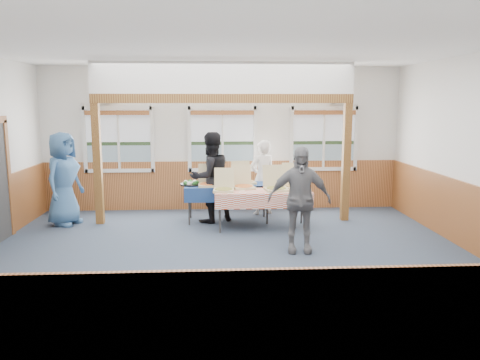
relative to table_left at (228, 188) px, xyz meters
name	(u,v)px	position (x,y,z in m)	size (l,w,h in m)	color
floor	(228,258)	(-0.08, -2.35, -0.70)	(8.00, 8.00, 0.00)	#2B3347
ceiling	(227,48)	(-0.08, -2.35, 2.50)	(8.00, 8.00, 0.00)	white
wall_back	(222,139)	(-0.08, 1.15, 0.90)	(8.00, 8.00, 0.00)	silver
wall_front	(241,209)	(-0.08, -5.85, 0.90)	(8.00, 8.00, 0.00)	silver
wainscot_back	(223,185)	(-0.08, 1.12, -0.15)	(7.98, 0.05, 1.10)	brown
wainscot_front	(241,334)	(-0.08, -5.83, -0.15)	(7.98, 0.05, 1.10)	brown
wainscot_right	(476,221)	(3.89, -2.35, -0.15)	(0.05, 6.98, 1.10)	brown
window_left	(118,136)	(-2.38, 1.10, 0.98)	(1.56, 0.10, 1.46)	silver
window_mid	(222,136)	(-0.08, 1.10, 0.98)	(1.56, 0.10, 1.46)	silver
window_right	(324,135)	(2.22, 1.10, 0.98)	(1.56, 0.10, 1.46)	silver
post_left	(98,164)	(-2.58, -0.05, 0.50)	(0.15, 0.15, 2.40)	#532D12
post_right	(346,163)	(2.42, -0.05, 0.50)	(0.15, 0.15, 2.40)	#532D12
cross_beam	(223,99)	(-0.08, -0.05, 1.79)	(5.15, 0.18, 0.18)	#532D12
table_left	(228,188)	(0.00, 0.00, 0.00)	(1.90, 1.41, 0.76)	#2D2D2D
table_right	(262,193)	(0.65, -0.59, 0.00)	(2.00, 1.52, 0.76)	#2D2D2D
pizza_box_a	(208,183)	(-0.40, -0.11, 0.13)	(0.40, 0.48, 0.42)	#CCBB88
pizza_box_b	(244,180)	(0.34, 0.16, 0.13)	(0.51, 0.58, 0.44)	#CCBB88
pizza_box_c	(224,188)	(-0.10, -0.69, 0.12)	(0.41, 0.49, 0.42)	#CCBB88
pizza_box_d	(243,185)	(0.29, -0.40, 0.13)	(0.46, 0.54, 0.43)	#CCBB88
pizza_box_e	(276,187)	(0.89, -0.67, 0.13)	(0.47, 0.55, 0.46)	#CCBB88
pizza_box_f	(295,185)	(1.30, -0.45, 0.13)	(0.44, 0.54, 0.47)	#CCBB88
veggie_tray	(191,183)	(-0.75, 0.00, 0.09)	(0.43, 0.43, 0.10)	black
drink_glass	(309,188)	(1.50, -0.84, 0.14)	(0.07, 0.07, 0.15)	#945218
woman_white	(263,177)	(0.77, 0.57, 0.11)	(0.59, 0.39, 1.62)	silver
woman_black	(211,177)	(-0.35, -0.03, 0.22)	(0.89, 0.69, 1.83)	black
man_blue	(64,179)	(-3.25, -0.09, 0.23)	(0.90, 0.59, 1.85)	#3A6392
person_grey	(299,200)	(1.09, -2.06, 0.17)	(1.01, 0.42, 1.73)	slate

